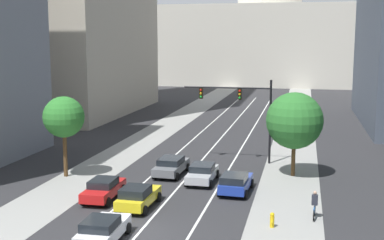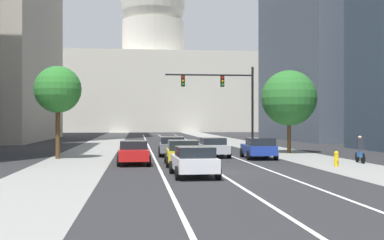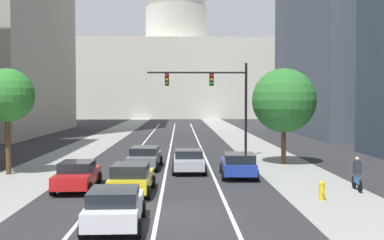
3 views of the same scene
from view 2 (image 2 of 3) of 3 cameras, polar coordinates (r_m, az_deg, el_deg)
name	(u,v)px [view 2 (image 2 of 3)]	position (r m, az deg, el deg)	size (l,w,h in m)	color
ground_plane	(168,141)	(65.73, -2.69, -2.40)	(400.00, 400.00, 0.00)	#2B2B2D
sidewalk_left	(103,143)	(60.73, -9.98, -2.58)	(4.52, 130.00, 0.01)	gray
sidewalk_right	(237,142)	(61.82, 5.08, -2.54)	(4.52, 130.00, 0.01)	gray
lane_stripe_left	(149,147)	(50.63, -4.88, -3.08)	(0.16, 90.00, 0.01)	white
lane_stripe_center	(178,147)	(50.79, -1.61, -3.07)	(0.16, 90.00, 0.01)	white
lane_stripe_right	(206,147)	(51.10, 1.62, -3.05)	(0.16, 90.00, 0.01)	white
capitol_building	(153,77)	(126.97, -4.43, 4.92)	(53.74, 22.12, 41.24)	beige
car_silver	(213,147)	(37.06, 2.39, -3.05)	(2.06, 4.40, 1.41)	#B2B5BA
car_yellow	(182,152)	(29.86, -1.10, -3.69)	(2.11, 4.32, 1.52)	yellow
car_gray	(172,146)	(38.31, -2.25, -2.92)	(2.24, 4.72, 1.43)	slate
car_blue	(259,148)	(35.43, 7.56, -3.12)	(2.23, 4.30, 1.48)	#1E389E
car_red	(133,152)	(30.98, -6.64, -3.61)	(2.04, 4.58, 1.44)	red
car_white	(194,161)	(23.94, 0.22, -4.63)	(2.13, 4.21, 1.45)	silver
traffic_signal_mast	(226,92)	(44.53, 3.92, 3.17)	(7.84, 0.39, 7.42)	black
fire_hydrant	(336,159)	(30.34, 16.01, -4.22)	(0.26, 0.35, 0.91)	yellow
cyclist	(360,150)	(33.26, 18.48, -3.19)	(0.38, 1.70, 1.72)	black
street_tree_mid_left	(58,90)	(36.33, -14.93, 3.32)	(3.27, 3.27, 6.48)	#51381E
street_tree_far_right	(289,98)	(41.89, 10.91, 2.45)	(4.53, 4.53, 6.78)	#51381E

